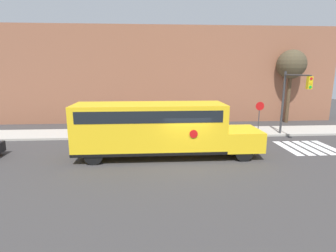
{
  "coord_description": "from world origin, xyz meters",
  "views": [
    {
      "loc": [
        -1.94,
        -13.77,
        4.97
      ],
      "look_at": [
        -0.92,
        1.37,
        1.71
      ],
      "focal_mm": 28.0,
      "sensor_mm": 36.0,
      "label": 1
    }
  ],
  "objects": [
    {
      "name": "sidewalk_strip",
      "position": [
        0.0,
        6.5,
        0.07
      ],
      "size": [
        44.0,
        3.0,
        0.15
      ],
      "color": "#B2ADA3",
      "rests_on": "ground"
    },
    {
      "name": "ground_plane",
      "position": [
        0.0,
        0.0,
        0.0
      ],
      "size": [
        60.0,
        60.0,
        0.0
      ],
      "primitive_type": "plane",
      "color": "#3A3838"
    },
    {
      "name": "tree_near_sidewalk",
      "position": [
        11.13,
        10.26,
        5.39
      ],
      "size": [
        2.65,
        2.65,
        6.81
      ],
      "color": "brown",
      "rests_on": "ground"
    },
    {
      "name": "traffic_light",
      "position": [
        8.1,
        4.27,
        3.26
      ],
      "size": [
        0.28,
        3.34,
        4.88
      ],
      "color": "#38383A",
      "rests_on": "ground"
    },
    {
      "name": "stop_sign",
      "position": [
        6.52,
        5.85,
        1.68
      ],
      "size": [
        0.66,
        0.1,
        2.56
      ],
      "color": "#38383A",
      "rests_on": "ground"
    },
    {
      "name": "crosswalk_stripes",
      "position": [
        8.3,
        2.0,
        0.0
      ],
      "size": [
        3.3,
        3.2,
        0.01
      ],
      "color": "white",
      "rests_on": "ground"
    },
    {
      "name": "building_backdrop",
      "position": [
        0.0,
        13.0,
        4.48
      ],
      "size": [
        32.0,
        4.0,
        8.97
      ],
      "color": "#935B42",
      "rests_on": "ground"
    },
    {
      "name": "school_bus",
      "position": [
        -1.58,
        0.87,
        1.77
      ],
      "size": [
        10.59,
        2.57,
        3.12
      ],
      "color": "yellow",
      "rests_on": "ground"
    }
  ]
}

